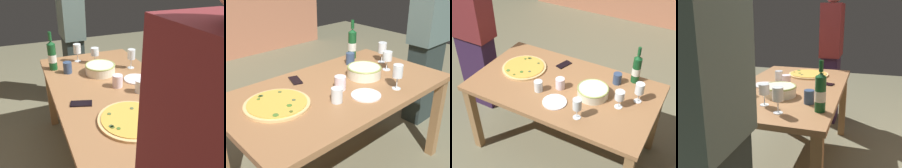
# 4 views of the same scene
# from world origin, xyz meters

# --- Properties ---
(ground_plane) EXTENTS (8.00, 8.00, 0.00)m
(ground_plane) POSITION_xyz_m (0.00, 0.00, 0.00)
(ground_plane) COLOR #6D6A50
(dining_table) EXTENTS (1.60, 0.90, 0.75)m
(dining_table) POSITION_xyz_m (0.00, 0.00, 0.66)
(dining_table) COLOR #9A6941
(dining_table) RESTS_ON ground
(pizza) EXTENTS (0.41, 0.41, 0.02)m
(pizza) POSITION_xyz_m (-0.45, 0.06, 0.76)
(pizza) COLOR #E2B774
(pizza) RESTS_ON dining_table
(serving_bowl) EXTENTS (0.26, 0.26, 0.08)m
(serving_bowl) POSITION_xyz_m (0.27, 0.00, 0.79)
(serving_bowl) COLOR #EDE9CD
(serving_bowl) RESTS_ON dining_table
(wine_bottle) EXTENTS (0.07, 0.07, 0.34)m
(wine_bottle) POSITION_xyz_m (0.51, 0.36, 0.88)
(wine_bottle) COLOR #144B22
(wine_bottle) RESTS_ON dining_table
(wine_glass_near_pizza) EXTENTS (0.08, 0.08, 0.15)m
(wine_glass_near_pizza) POSITION_xyz_m (0.50, -0.03, 0.86)
(wine_glass_near_pizza) COLOR white
(wine_glass_near_pizza) RESTS_ON dining_table
(wine_glass_by_bottle) EXTENTS (0.07, 0.07, 0.17)m
(wine_glass_by_bottle) POSITION_xyz_m (0.62, 0.11, 0.87)
(wine_glass_by_bottle) COLOR white
(wine_glass_by_bottle) RESTS_ON dining_table
(wine_glass_far_left) EXTENTS (0.07, 0.07, 0.18)m
(wine_glass_far_left) POSITION_xyz_m (0.27, -0.30, 0.87)
(wine_glass_far_left) COLOR white
(wine_glass_far_left) RESTS_ON dining_table
(cup_amber) EXTENTS (0.07, 0.07, 0.10)m
(cup_amber) POSITION_xyz_m (0.38, 0.26, 0.80)
(cup_amber) COLOR #33486B
(cup_amber) RESTS_ON dining_table
(cup_ceramic) EXTENTS (0.08, 0.08, 0.10)m
(cup_ceramic) POSITION_xyz_m (-0.02, -0.04, 0.80)
(cup_ceramic) COLOR white
(cup_ceramic) RESTS_ON dining_table
(cup_spare) EXTENTS (0.07, 0.07, 0.09)m
(cup_spare) POSITION_xyz_m (-0.16, -0.16, 0.80)
(cup_spare) COLOR white
(cup_spare) RESTS_ON dining_table
(side_plate) EXTENTS (0.20, 0.20, 0.01)m
(side_plate) POSITION_xyz_m (0.04, -0.23, 0.76)
(side_plate) COLOR white
(side_plate) RESTS_ON dining_table
(cell_phone) EXTENTS (0.11, 0.16, 0.01)m
(cell_phone) POSITION_xyz_m (-0.16, 0.29, 0.76)
(cell_phone) COLOR black
(cell_phone) RESTS_ON dining_table
(person_host) EXTENTS (0.41, 0.24, 1.68)m
(person_host) POSITION_xyz_m (1.21, 0.02, 0.86)
(person_host) COLOR #283432
(person_host) RESTS_ON ground
(person_guest_left) EXTENTS (0.44, 0.24, 1.71)m
(person_guest_left) POSITION_xyz_m (-1.18, 0.18, 0.87)
(person_guest_left) COLOR #301C3C
(person_guest_left) RESTS_ON ground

